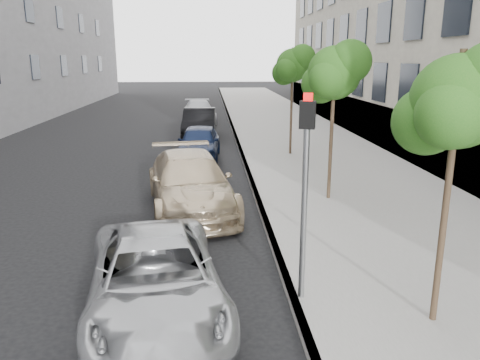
{
  "coord_description": "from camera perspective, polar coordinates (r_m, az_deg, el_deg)",
  "views": [
    {
      "loc": [
        -0.2,
        -4.74,
        4.05
      ],
      "look_at": [
        0.44,
        4.98,
        1.5
      ],
      "focal_mm": 35.0,
      "sensor_mm": 36.0,
      "label": 1
    }
  ],
  "objects": [
    {
      "name": "sedan_blue",
      "position": [
        19.33,
        -5.0,
        4.58
      ],
      "size": [
        1.86,
        4.13,
        1.38
      ],
      "primitive_type": "imported",
      "rotation": [
        0.0,
        0.0,
        -0.06
      ],
      "color": "#0F1934",
      "rests_on": "ground"
    },
    {
      "name": "tree_mid",
      "position": [
        13.2,
        11.55,
        12.69
      ],
      "size": [
        1.77,
        1.57,
        4.4
      ],
      "color": "#38281C",
      "rests_on": "sidewalk"
    },
    {
      "name": "sedan_rear",
      "position": [
        30.65,
        -5.0,
        8.31
      ],
      "size": [
        2.32,
        4.94,
        1.39
      ],
      "primitive_type": "imported",
      "rotation": [
        0.0,
        0.0,
        0.08
      ],
      "color": "#AAACB2",
      "rests_on": "ground"
    },
    {
      "name": "curb",
      "position": [
        29.05,
        -1.04,
        6.77
      ],
      "size": [
        0.15,
        72.0,
        0.14
      ],
      "primitive_type": "cube",
      "color": "#9E9B93",
      "rests_on": "ground"
    },
    {
      "name": "minivan",
      "position": [
        7.76,
        -10.28,
        -11.72
      ],
      "size": [
        2.76,
        4.8,
        1.26
      ],
      "primitive_type": "imported",
      "rotation": [
        0.0,
        0.0,
        0.15
      ],
      "color": "#A7A9AC",
      "rests_on": "ground"
    },
    {
      "name": "sidewalk",
      "position": [
        29.36,
        5.1,
        6.8
      ],
      "size": [
        6.4,
        72.0,
        0.14
      ],
      "primitive_type": "cube",
      "color": "gray",
      "rests_on": "ground"
    },
    {
      "name": "tree_far",
      "position": [
        19.55,
        6.5,
        13.72
      ],
      "size": [
        1.69,
        1.49,
        4.46
      ],
      "color": "#38281C",
      "rests_on": "sidewalk"
    },
    {
      "name": "tree_near",
      "position": [
        7.15,
        25.21,
        8.66
      ],
      "size": [
        1.66,
        1.46,
        4.15
      ],
      "color": "#38281C",
      "rests_on": "sidewalk"
    },
    {
      "name": "signal_pole",
      "position": [
        7.44,
        7.96,
        0.53
      ],
      "size": [
        0.28,
        0.24,
        3.4
      ],
      "rotation": [
        0.0,
        0.0,
        -0.29
      ],
      "color": "#939699",
      "rests_on": "sidewalk"
    },
    {
      "name": "suv",
      "position": [
        12.83,
        -6.09,
        -0.3
      ],
      "size": [
        2.91,
        5.48,
        1.51
      ],
      "primitive_type": "imported",
      "rotation": [
        0.0,
        0.0,
        0.16
      ],
      "color": "tan",
      "rests_on": "ground"
    },
    {
      "name": "sedan_black",
      "position": [
        24.43,
        -4.96,
        6.87
      ],
      "size": [
        1.73,
        4.68,
        1.53
      ],
      "primitive_type": "imported",
      "rotation": [
        0.0,
        0.0,
        -0.02
      ],
      "color": "black",
      "rests_on": "ground"
    }
  ]
}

